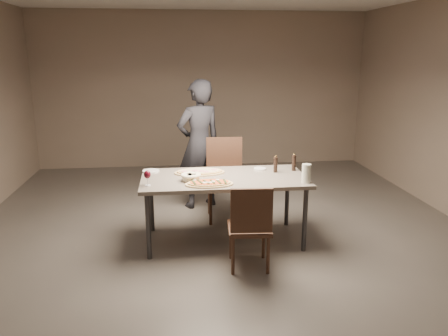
{
  "coord_description": "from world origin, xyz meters",
  "views": [
    {
      "loc": [
        -0.53,
        -4.57,
        2.06
      ],
      "look_at": [
        0.0,
        0.0,
        0.85
      ],
      "focal_mm": 35.0,
      "sensor_mm": 36.0,
      "label": 1
    }
  ],
  "objects": [
    {
      "name": "room",
      "position": [
        0.0,
        0.0,
        1.4
      ],
      "size": [
        7.0,
        7.0,
        7.0
      ],
      "color": "#57514B",
      "rests_on": "ground"
    },
    {
      "name": "chair_far",
      "position": [
        0.1,
        0.76,
        0.57
      ],
      "size": [
        0.5,
        0.5,
        1.02
      ],
      "rotation": [
        0.0,
        0.0,
        3.1
      ],
      "color": "#3C2519",
      "rests_on": "ground"
    },
    {
      "name": "bread_basket",
      "position": [
        -0.37,
        -0.11,
        0.8
      ],
      "size": [
        0.22,
        0.22,
        0.08
      ],
      "rotation": [
        0.0,
        0.0,
        -0.01
      ],
      "color": "beige",
      "rests_on": "dining_table"
    },
    {
      "name": "chair_near",
      "position": [
        0.17,
        -0.73,
        0.49
      ],
      "size": [
        0.44,
        0.44,
        0.87
      ],
      "rotation": [
        0.0,
        0.0,
        -0.07
      ],
      "color": "#3C2519",
      "rests_on": "ground"
    },
    {
      "name": "diner",
      "position": [
        -0.2,
        1.2,
        0.87
      ],
      "size": [
        0.75,
        0.64,
        1.74
      ],
      "primitive_type": "imported",
      "rotation": [
        0.0,
        0.0,
        3.55
      ],
      "color": "black",
      "rests_on": "ground"
    },
    {
      "name": "zucchini_pizza",
      "position": [
        -0.19,
        -0.28,
        0.77
      ],
      "size": [
        0.5,
        0.28,
        0.05
      ],
      "rotation": [
        0.0,
        0.0,
        -0.39
      ],
      "color": "tan",
      "rests_on": "dining_table"
    },
    {
      "name": "carafe",
      "position": [
        0.83,
        -0.31,
        0.85
      ],
      "size": [
        0.09,
        0.09,
        0.2
      ],
      "rotation": [
        0.0,
        0.0,
        -0.02
      ],
      "color": "silver",
      "rests_on": "dining_table"
    },
    {
      "name": "pepper_mill_left",
      "position": [
        0.83,
        0.17,
        0.84
      ],
      "size": [
        0.05,
        0.05,
        0.2
      ],
      "rotation": [
        0.0,
        0.0,
        -0.29
      ],
      "color": "black",
      "rests_on": "dining_table"
    },
    {
      "name": "dining_table",
      "position": [
        0.0,
        0.0,
        0.69
      ],
      "size": [
        1.8,
        0.9,
        0.75
      ],
      "color": "#70675C",
      "rests_on": "ground"
    },
    {
      "name": "oil_dish",
      "position": [
        0.45,
        0.26,
        0.76
      ],
      "size": [
        0.14,
        0.14,
        0.02
      ],
      "rotation": [
        0.0,
        0.0,
        -0.25
      ],
      "color": "white",
      "rests_on": "dining_table"
    },
    {
      "name": "pepper_mill_right",
      "position": [
        0.6,
        0.12,
        0.84
      ],
      "size": [
        0.05,
        0.05,
        0.19
      ],
      "rotation": [
        0.0,
        0.0,
        0.22
      ],
      "color": "black",
      "rests_on": "dining_table"
    },
    {
      "name": "ham_pizza",
      "position": [
        -0.26,
        0.18,
        0.77
      ],
      "size": [
        0.57,
        0.31,
        0.04
      ],
      "rotation": [
        0.0,
        0.0,
        -0.23
      ],
      "color": "tan",
      "rests_on": "dining_table"
    },
    {
      "name": "side_plate",
      "position": [
        -0.81,
        0.32,
        0.76
      ],
      "size": [
        0.19,
        0.19,
        0.01
      ],
      "rotation": [
        0.0,
        0.0,
        -0.02
      ],
      "color": "white",
      "rests_on": "dining_table"
    },
    {
      "name": "wine_glass",
      "position": [
        -0.81,
        -0.23,
        0.86
      ],
      "size": [
        0.07,
        0.07,
        0.16
      ],
      "rotation": [
        0.0,
        0.0,
        -0.2
      ],
      "color": "silver",
      "rests_on": "dining_table"
    }
  ]
}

